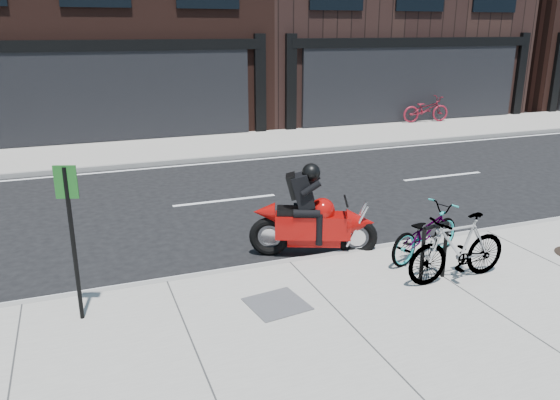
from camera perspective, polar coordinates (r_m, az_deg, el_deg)
name	(u,v)px	position (r m, az deg, el deg)	size (l,w,h in m)	color
ground	(252,229)	(10.75, -2.93, -3.07)	(120.00, 120.00, 0.00)	black
sidewalk_near	(387,367)	(6.65, 11.16, -16.78)	(60.00, 6.00, 0.13)	gray
sidewalk_far	(178,149)	(17.99, -10.64, 5.31)	(60.00, 3.50, 0.13)	gray
bike_rack	(434,247)	(8.45, 15.82, -4.80)	(0.53, 0.16, 0.90)	black
bicycle_front	(425,232)	(9.29, 14.91, -3.29)	(0.58, 1.68, 0.88)	gray
bicycle_rear	(458,248)	(8.59, 18.07, -4.77)	(0.48, 1.71, 1.03)	gray
motorcycle	(319,219)	(9.31, 4.09, -2.00)	(2.10, 1.18, 1.65)	black
bicycle_far	(426,109)	(23.13, 15.00, 9.15)	(0.69, 1.97, 1.04)	maroon
utility_grate	(277,304)	(7.67, -0.32, -10.80)	(0.75, 0.75, 0.01)	#444446
sign_post	(72,230)	(7.31, -20.94, -2.96)	(0.27, 0.11, 2.07)	black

